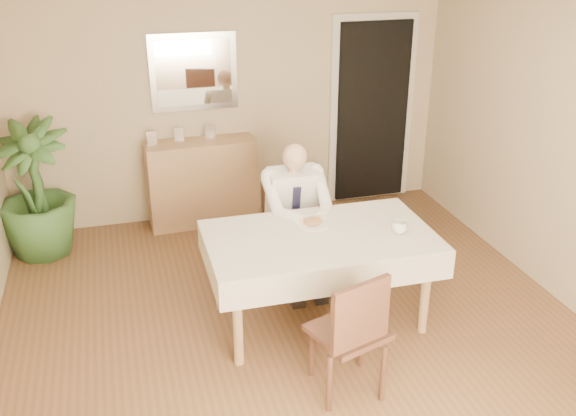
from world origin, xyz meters
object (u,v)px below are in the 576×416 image
object	(u,v)px
chair_far	(288,217)
sideboard	(202,182)
chair_near	(353,330)
coffee_mug	(399,227)
dining_table	(320,245)
seated_man	(298,211)
potted_palm	(34,190)

from	to	relation	value
chair_far	sideboard	xyz separation A→B (m)	(-0.58, 1.20, -0.06)
chair_near	coffee_mug	size ratio (longest dim) A/B	7.80
chair_near	sideboard	size ratio (longest dim) A/B	0.83
dining_table	coffee_mug	world-z (taller)	coffee_mug
dining_table	sideboard	xyz separation A→B (m)	(-0.58, 2.09, -0.23)
seated_man	potted_palm	world-z (taller)	potted_palm
dining_table	sideboard	distance (m)	2.18
seated_man	dining_table	bearing A→B (deg)	-90.00
dining_table	potted_palm	size ratio (longest dim) A/B	1.33
chair_near	potted_palm	distance (m)	3.42
coffee_mug	sideboard	size ratio (longest dim) A/B	0.11
chair_near	sideboard	world-z (taller)	chair_near
seated_man	sideboard	bearing A→B (deg)	111.38
dining_table	seated_man	world-z (taller)	seated_man
chair_near	seated_man	world-z (taller)	seated_man
chair_far	seated_man	distance (m)	0.34
chair_far	chair_near	size ratio (longest dim) A/B	0.98
sideboard	potted_palm	bearing A→B (deg)	-172.47
coffee_mug	potted_palm	distance (m)	3.37
chair_far	seated_man	xyz separation A→B (m)	(-0.00, -0.29, 0.18)
dining_table	chair_far	bearing A→B (deg)	90.42
chair_far	potted_palm	distance (m)	2.36
potted_palm	chair_far	bearing A→B (deg)	-23.05
seated_man	sideboard	distance (m)	1.62
coffee_mug	sideboard	world-z (taller)	sideboard
chair_far	sideboard	bearing A→B (deg)	122.00
chair_near	sideboard	xyz separation A→B (m)	(-0.51, 2.99, -0.08)
chair_near	coffee_mug	bearing A→B (deg)	31.43
dining_table	seated_man	xyz separation A→B (m)	(0.00, 0.59, 0.02)
chair_near	sideboard	bearing A→B (deg)	81.50
sideboard	seated_man	bearing A→B (deg)	-71.15
chair_far	potted_palm	xyz separation A→B (m)	(-2.17, 0.92, 0.14)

